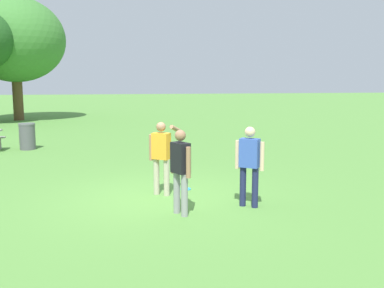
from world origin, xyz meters
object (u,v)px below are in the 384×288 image
person_bystander (180,166)px  trash_can_beside_table (27,136)px  frisbee (186,189)px  tree_slender_mid (15,40)px  person_thrower (162,153)px  person_catcher (249,161)px

person_bystander → trash_can_beside_table: person_bystander is taller
frisbee → tree_slender_mid: 20.53m
trash_can_beside_table → tree_slender_mid: tree_slender_mid is taller
person_thrower → person_bystander: bearing=-81.7°
person_catcher → person_bystander: 1.48m
person_bystander → trash_can_beside_table: size_ratio=1.71×
person_thrower → trash_can_beside_table: size_ratio=1.71×
person_catcher → frisbee: size_ratio=6.79×
frisbee → trash_can_beside_table: 8.29m
person_thrower → person_catcher: same height
person_thrower → frisbee: person_thrower is taller
person_thrower → person_catcher: bearing=-35.9°
person_bystander → trash_can_beside_table: (-4.47, 8.61, -0.46)m
frisbee → trash_can_beside_table: bearing=125.8°
person_catcher → trash_can_beside_table: (-5.91, 8.30, -0.46)m
person_bystander → frisbee: bearing=78.8°
person_catcher → frisbee: person_catcher is taller
trash_can_beside_table → tree_slender_mid: bearing=103.3°
person_catcher → frisbee: bearing=124.0°
person_catcher → tree_slender_mid: bearing=113.4°
person_bystander → frisbee: 2.14m
person_catcher → frisbee: 2.12m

